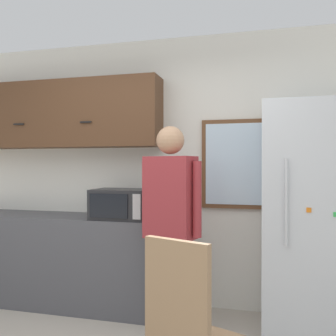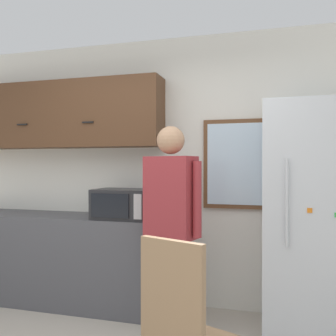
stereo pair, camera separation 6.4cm
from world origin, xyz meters
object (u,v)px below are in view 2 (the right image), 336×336
at_px(refrigerator, 314,218).
at_px(person, 171,208).
at_px(microwave, 123,204).
at_px(chair, 183,330).

bearing_deg(refrigerator, person, -160.96).
distance_m(microwave, refrigerator, 1.71).
xyz_separation_m(person, refrigerator, (1.13, 0.39, -0.09)).
relative_size(refrigerator, chair, 1.86).
height_order(microwave, refrigerator, refrigerator).
height_order(microwave, person, person).
bearing_deg(refrigerator, chair, -117.62).
relative_size(person, refrigerator, 0.89).
xyz_separation_m(microwave, refrigerator, (1.71, 0.03, -0.07)).
bearing_deg(refrigerator, microwave, -179.00).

